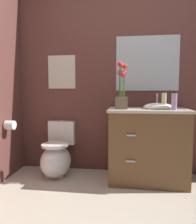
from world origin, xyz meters
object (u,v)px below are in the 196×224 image
object	(u,v)px
soap_bottle	(164,101)
wall_mirror	(147,63)
wall_poster	(62,72)
lotion_bottle	(174,101)
toilet	(57,157)
toilet_paper_roll	(10,125)
flower_vase	(122,92)
vanity_cabinet	(148,144)

from	to	relation	value
soap_bottle	wall_mirror	bearing A→B (deg)	115.80
wall_poster	wall_mirror	size ratio (longest dim) A/B	0.56
lotion_bottle	toilet	bearing A→B (deg)	174.04
toilet	wall_poster	xyz separation A→B (m)	(0.00, 0.27, 1.11)
toilet	lotion_bottle	size ratio (longest dim) A/B	3.27
toilet_paper_roll	wall_poster	bearing A→B (deg)	41.77
flower_vase	soap_bottle	bearing A→B (deg)	1.26
wall_mirror	toilet	bearing A→B (deg)	-166.85
soap_bottle	toilet_paper_roll	world-z (taller)	soap_bottle
vanity_cabinet	lotion_bottle	world-z (taller)	lotion_bottle
wall_mirror	vanity_cabinet	bearing A→B (deg)	-89.49
wall_poster	wall_mirror	xyz separation A→B (m)	(1.15, 0.00, 0.10)
lotion_bottle	wall_mirror	bearing A→B (deg)	122.94
toilet_paper_roll	flower_vase	bearing A→B (deg)	4.42
wall_poster	toilet	bearing A→B (deg)	-90.00
vanity_cabinet	lotion_bottle	distance (m)	0.60
flower_vase	vanity_cabinet	bearing A→B (deg)	11.67
toilet_paper_roll	soap_bottle	bearing A→B (deg)	3.59
wall_mirror	toilet_paper_roll	distance (m)	1.89
vanity_cabinet	wall_mirror	size ratio (longest dim) A/B	1.33
wall_poster	flower_vase	bearing A→B (deg)	-23.42
soap_bottle	wall_poster	size ratio (longest dim) A/B	0.47
vanity_cabinet	wall_poster	bearing A→B (deg)	165.63
flower_vase	wall_poster	bearing A→B (deg)	156.58
toilet	soap_bottle	size ratio (longest dim) A/B	3.24
lotion_bottle	toilet_paper_roll	bearing A→B (deg)	-178.56
flower_vase	toilet_paper_roll	size ratio (longest dim) A/B	4.97
vanity_cabinet	soap_bottle	size ratio (longest dim) A/B	5.00
toilet	lotion_bottle	xyz separation A→B (m)	(1.41, -0.15, 0.74)
wall_poster	wall_mirror	world-z (taller)	wall_mirror
soap_bottle	wall_poster	distance (m)	1.41
wall_poster	toilet_paper_roll	xyz separation A→B (m)	(-0.52, -0.46, -0.67)
wall_mirror	toilet_paper_roll	size ratio (longest dim) A/B	7.27
lotion_bottle	toilet_paper_roll	size ratio (longest dim) A/B	1.92
toilet	toilet_paper_roll	bearing A→B (deg)	-159.29
vanity_cabinet	wall_poster	distance (m)	1.49
wall_poster	toilet_paper_roll	bearing A→B (deg)	-138.23
toilet_paper_roll	wall_mirror	bearing A→B (deg)	15.57
flower_vase	soap_bottle	xyz separation A→B (m)	(0.48, 0.01, -0.10)
flower_vase	lotion_bottle	bearing A→B (deg)	-5.45
toilet	wall_poster	bearing A→B (deg)	90.00
lotion_bottle	soap_bottle	bearing A→B (deg)	146.52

